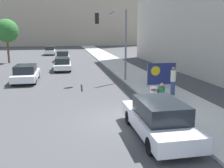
# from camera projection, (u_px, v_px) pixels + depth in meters

# --- Properties ---
(ground_plane) EXTENTS (160.00, 160.00, 0.00)m
(ground_plane) POSITION_uv_depth(u_px,v_px,m) (127.00, 121.00, 11.98)
(ground_plane) COLOR #444447
(sidewalk_curb) EXTENTS (3.50, 90.00, 0.14)m
(sidewalk_curb) POSITION_uv_depth(u_px,v_px,m) (126.00, 70.00, 27.06)
(sidewalk_curb) COLOR beige
(sidewalk_curb) RESTS_ON ground_plane
(seated_protester) EXTENTS (0.91, 0.77, 1.24)m
(seated_protester) POSITION_uv_depth(u_px,v_px,m) (162.00, 93.00, 13.96)
(seated_protester) COLOR #474C56
(seated_protester) RESTS_ON sidewalk_curb
(jogger_on_sidewalk) EXTENTS (0.34, 0.34, 1.84)m
(jogger_on_sidewalk) POSITION_uv_depth(u_px,v_px,m) (173.00, 81.00, 16.10)
(jogger_on_sidewalk) COLOR #334775
(jogger_on_sidewalk) RESTS_ON sidewalk_curb
(protest_banner) EXTENTS (2.30, 0.06, 1.73)m
(protest_banner) POSITION_uv_depth(u_px,v_px,m) (161.00, 74.00, 18.80)
(protest_banner) COLOR slate
(protest_banner) RESTS_ON sidewalk_curb
(traffic_light_pole) EXTENTS (2.60, 2.37, 5.78)m
(traffic_light_pole) POSITION_uv_depth(u_px,v_px,m) (115.00, 34.00, 20.35)
(traffic_light_pole) COLOR slate
(traffic_light_pole) RESTS_ON sidewalk_curb
(parked_car_curbside) EXTENTS (1.87, 4.78, 1.54)m
(parked_car_curbside) POSITION_uv_depth(u_px,v_px,m) (159.00, 118.00, 10.05)
(parked_car_curbside) COLOR silver
(parked_car_curbside) RESTS_ON ground_plane
(car_on_road_nearest) EXTENTS (1.87, 4.67, 1.43)m
(car_on_road_nearest) POSITION_uv_depth(u_px,v_px,m) (26.00, 73.00, 21.04)
(car_on_road_nearest) COLOR white
(car_on_road_nearest) RESTS_ON ground_plane
(car_on_road_midblock) EXTENTS (1.76, 4.63, 1.37)m
(car_on_road_midblock) POSITION_uv_depth(u_px,v_px,m) (62.00, 64.00, 27.25)
(car_on_road_midblock) COLOR white
(car_on_road_midblock) RESTS_ON ground_plane
(car_on_road_distant) EXTENTS (1.83, 4.18, 1.42)m
(car_on_road_distant) POSITION_uv_depth(u_px,v_px,m) (63.00, 56.00, 35.32)
(car_on_road_distant) COLOR white
(car_on_road_distant) RESTS_ON ground_plane
(car_on_road_far_lane) EXTENTS (1.73, 4.60, 1.51)m
(car_on_road_far_lane) POSITION_uv_depth(u_px,v_px,m) (50.00, 51.00, 45.02)
(car_on_road_far_lane) COLOR white
(car_on_road_far_lane) RESTS_ON ground_plane
(street_tree_midblock) EXTENTS (3.05, 3.05, 5.79)m
(street_tree_midblock) POSITION_uv_depth(u_px,v_px,m) (7.00, 31.00, 32.70)
(street_tree_midblock) COLOR brown
(street_tree_midblock) RESTS_ON ground_plane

